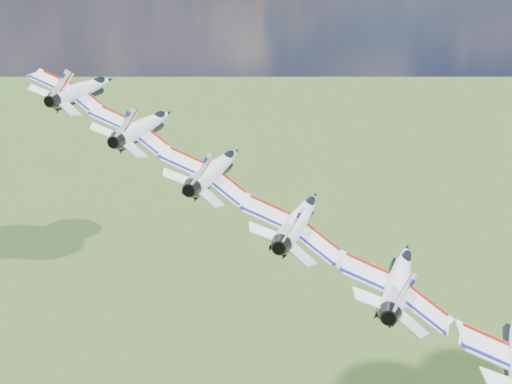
{
  "coord_description": "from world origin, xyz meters",
  "views": [
    {
      "loc": [
        -12.77,
        -85.71,
        177.87
      ],
      "look_at": [
        -11.48,
        -21.04,
        155.2
      ],
      "focal_mm": 50.0,
      "sensor_mm": 36.0,
      "label": 1
    }
  ],
  "objects_px": {
    "jet_2": "(216,168)",
    "jet_0": "(84,89)",
    "jet_1": "(145,126)",
    "jet_3": "(300,218)",
    "jet_4": "(399,277)"
  },
  "relations": [
    {
      "from": "jet_1",
      "to": "jet_2",
      "type": "relative_size",
      "value": 1.0
    },
    {
      "from": "jet_1",
      "to": "jet_2",
      "type": "distance_m",
      "value": 11.0
    },
    {
      "from": "jet_2",
      "to": "jet_3",
      "type": "relative_size",
      "value": 1.0
    },
    {
      "from": "jet_4",
      "to": "jet_1",
      "type": "bearing_deg",
      "value": 155.91
    },
    {
      "from": "jet_1",
      "to": "jet_3",
      "type": "distance_m",
      "value": 22.0
    },
    {
      "from": "jet_3",
      "to": "jet_4",
      "type": "relative_size",
      "value": 1.0
    },
    {
      "from": "jet_2",
      "to": "jet_4",
      "type": "xyz_separation_m",
      "value": [
        15.81,
        -14.37,
        -5.24
      ]
    },
    {
      "from": "jet_2",
      "to": "jet_0",
      "type": "bearing_deg",
      "value": 155.91
    },
    {
      "from": "jet_2",
      "to": "jet_3",
      "type": "height_order",
      "value": "jet_2"
    },
    {
      "from": "jet_2",
      "to": "jet_4",
      "type": "bearing_deg",
      "value": -24.09
    },
    {
      "from": "jet_0",
      "to": "jet_3",
      "type": "relative_size",
      "value": 1.0
    },
    {
      "from": "jet_4",
      "to": "jet_0",
      "type": "bearing_deg",
      "value": 155.91
    },
    {
      "from": "jet_1",
      "to": "jet_4",
      "type": "relative_size",
      "value": 1.0
    },
    {
      "from": "jet_1",
      "to": "jet_3",
      "type": "relative_size",
      "value": 1.0
    },
    {
      "from": "jet_1",
      "to": "jet_2",
      "type": "bearing_deg",
      "value": -24.09
    }
  ]
}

